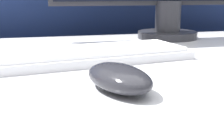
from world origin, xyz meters
name	(u,v)px	position (x,y,z in m)	size (l,w,h in m)	color
partition_panel	(82,78)	(0.00, 0.57, 0.59)	(5.00, 0.03, 1.19)	navy
computer_mouse_near	(119,78)	(-0.06, -0.14, 0.79)	(0.10, 0.14, 0.04)	#232328
keyboard	(81,55)	(-0.08, 0.06, 0.78)	(0.45, 0.20, 0.02)	silver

